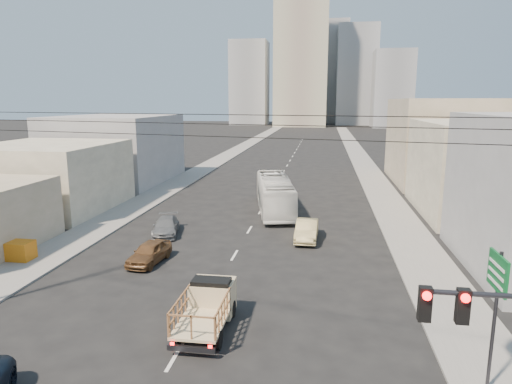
% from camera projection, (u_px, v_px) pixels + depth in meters
% --- Properties ---
extents(sidewalk_left, '(3.50, 180.00, 0.12)m').
position_uv_depth(sidewalk_left, '(231.00, 154.00, 85.26)').
color(sidewalk_left, slate).
rests_on(sidewalk_left, ground).
extents(sidewalk_right, '(3.50, 180.00, 0.12)m').
position_uv_depth(sidewalk_right, '(359.00, 156.00, 81.87)').
color(sidewalk_right, slate).
rests_on(sidewalk_right, ground).
extents(lane_dashes, '(0.15, 104.00, 0.01)m').
position_uv_depth(lane_dashes, '(286.00, 168.00, 67.08)').
color(lane_dashes, silver).
rests_on(lane_dashes, ground).
extents(flatbed_pickup, '(1.95, 4.41, 1.90)m').
position_uv_depth(flatbed_pickup, '(207.00, 304.00, 19.69)').
color(flatbed_pickup, '#D0B78B').
rests_on(flatbed_pickup, ground).
extents(city_bus, '(4.78, 11.74, 3.19)m').
position_uv_depth(city_bus, '(275.00, 194.00, 40.67)').
color(city_bus, white).
rests_on(city_bus, ground).
extents(sedan_brown, '(1.96, 4.00, 1.31)m').
position_uv_depth(sedan_brown, '(149.00, 253.00, 27.78)').
color(sedan_brown, brown).
rests_on(sedan_brown, ground).
extents(sedan_tan, '(1.60, 4.33, 1.42)m').
position_uv_depth(sedan_tan, '(307.00, 230.00, 32.41)').
color(sedan_tan, tan).
rests_on(sedan_tan, ground).
extents(sedan_grey, '(2.66, 4.56, 1.24)m').
position_uv_depth(sedan_grey, '(166.00, 226.00, 33.74)').
color(sedan_grey, slate).
rests_on(sedan_grey, ground).
extents(green_sign, '(0.18, 1.60, 5.00)m').
position_uv_depth(green_sign, '(497.00, 289.00, 14.79)').
color(green_sign, '#2D2D33').
rests_on(green_sign, ground).
extents(overhead_wires, '(23.01, 5.02, 0.72)m').
position_uv_depth(overhead_wires, '(160.00, 124.00, 15.38)').
color(overhead_wires, black).
rests_on(overhead_wires, ground).
extents(crate_stack, '(1.80, 1.20, 1.14)m').
position_uv_depth(crate_stack, '(18.00, 250.00, 28.08)').
color(crate_stack, '#C96D12').
rests_on(crate_stack, sidewalk_left).
extents(bldg_right_mid, '(11.00, 14.00, 8.00)m').
position_uv_depth(bldg_right_mid, '(487.00, 169.00, 39.24)').
color(bldg_right_mid, '#A69E86').
rests_on(bldg_right_mid, ground).
extents(bldg_right_far, '(12.00, 16.00, 10.00)m').
position_uv_depth(bldg_right_far, '(446.00, 141.00, 54.49)').
color(bldg_right_far, tan).
rests_on(bldg_right_far, ground).
extents(bldg_left_mid, '(11.00, 12.00, 6.00)m').
position_uv_depth(bldg_left_mid, '(49.00, 177.00, 41.11)').
color(bldg_left_mid, '#A69E86').
rests_on(bldg_left_mid, ground).
extents(bldg_left_far, '(12.00, 16.00, 8.00)m').
position_uv_depth(bldg_left_far, '(117.00, 149.00, 55.53)').
color(bldg_left_far, gray).
rests_on(bldg_left_far, ground).
extents(high_rise_tower, '(20.00, 20.00, 60.00)m').
position_uv_depth(high_rise_tower, '(302.00, 47.00, 175.27)').
color(high_rise_tower, tan).
rests_on(high_rise_tower, ground).
extents(midrise_ne, '(16.00, 16.00, 40.00)m').
position_uv_depth(midrise_ne, '(356.00, 76.00, 188.60)').
color(midrise_ne, gray).
rests_on(midrise_ne, ground).
extents(midrise_nw, '(15.00, 15.00, 34.00)m').
position_uv_depth(midrise_nw, '(250.00, 83.00, 190.69)').
color(midrise_nw, gray).
rests_on(midrise_nw, ground).
extents(midrise_back, '(18.00, 18.00, 44.00)m').
position_uv_depth(midrise_back, '(327.00, 73.00, 204.49)').
color(midrise_back, gray).
rests_on(midrise_back, ground).
extents(midrise_east, '(14.00, 14.00, 28.00)m').
position_uv_depth(midrise_east, '(392.00, 89.00, 168.65)').
color(midrise_east, gray).
rests_on(midrise_east, ground).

